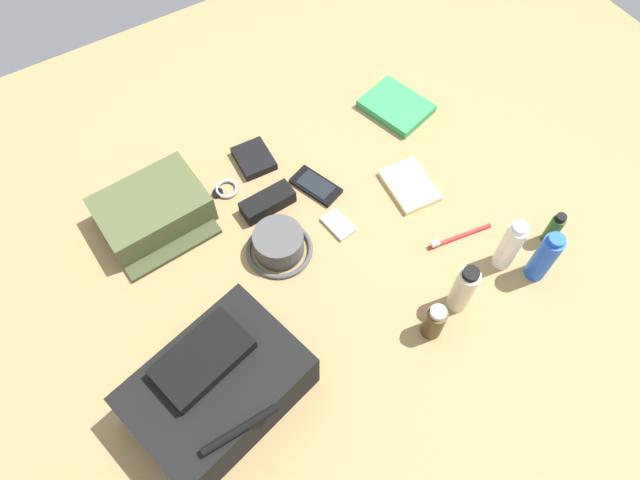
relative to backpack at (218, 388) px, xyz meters
name	(u,v)px	position (x,y,z in m)	size (l,w,h in m)	color
ground_plane	(320,251)	(-0.37, -0.20, -0.08)	(2.64, 2.02, 0.02)	#94774A
backpack	(218,388)	(0.00, 0.00, 0.00)	(0.39, 0.32, 0.17)	black
toiletry_pouch	(153,211)	(-0.06, -0.49, -0.03)	(0.27, 0.24, 0.09)	#47512D
bucket_hat	(279,244)	(-0.28, -0.25, -0.04)	(0.17, 0.17, 0.07)	#484848
shampoo_bottle	(554,229)	(-0.87, 0.07, -0.02)	(0.03, 0.03, 0.11)	#19471E
deodorant_spray	(545,257)	(-0.77, 0.12, 0.01)	(0.05, 0.05, 0.16)	blue
toothpaste_tube	(510,246)	(-0.73, 0.06, 0.01)	(0.05, 0.05, 0.16)	white
lotion_bottle	(463,289)	(-0.57, 0.09, 0.00)	(0.05, 0.05, 0.16)	beige
cologne_bottle	(434,322)	(-0.47, 0.11, -0.02)	(0.05, 0.05, 0.11)	#473319
paperback_novel	(396,106)	(-0.80, -0.48, -0.06)	(0.19, 0.21, 0.02)	#2D934C
cell_phone	(316,186)	(-0.46, -0.37, -0.07)	(0.11, 0.15, 0.01)	black
media_player	(338,224)	(-0.44, -0.24, -0.07)	(0.06, 0.09, 0.01)	#B7B7BC
wristwatch	(226,189)	(-0.25, -0.48, -0.07)	(0.07, 0.06, 0.01)	#99999E
toothbrush	(457,237)	(-0.68, -0.05, -0.07)	(0.17, 0.04, 0.02)	red
wallet	(254,159)	(-0.36, -0.53, -0.06)	(0.09, 0.11, 0.02)	black
notepad	(410,185)	(-0.67, -0.24, -0.06)	(0.11, 0.15, 0.02)	beige
sunglasses_case	(268,202)	(-0.32, -0.38, -0.05)	(0.14, 0.06, 0.04)	black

